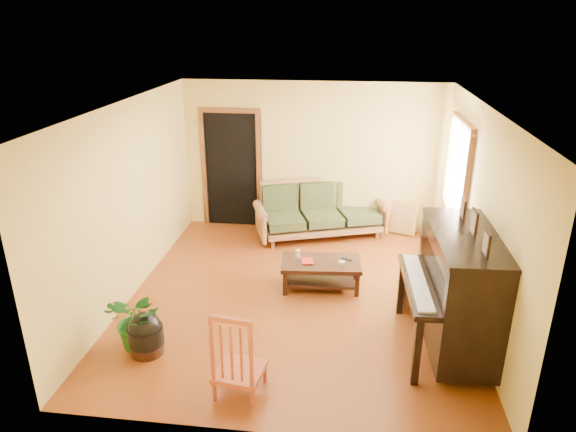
# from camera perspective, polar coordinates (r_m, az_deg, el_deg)

# --- Properties ---
(floor) EXTENTS (5.00, 5.00, 0.00)m
(floor) POSITION_cam_1_polar(r_m,az_deg,el_deg) (7.14, 0.99, -8.89)
(floor) COLOR #60280C
(floor) RESTS_ON ground
(doorway) EXTENTS (1.08, 0.16, 2.05)m
(doorway) POSITION_cam_1_polar(r_m,az_deg,el_deg) (9.23, -6.30, 5.06)
(doorway) COLOR black
(doorway) RESTS_ON floor
(window) EXTENTS (0.12, 1.36, 1.46)m
(window) POSITION_cam_1_polar(r_m,az_deg,el_deg) (7.88, 18.39, 4.83)
(window) COLOR white
(window) RESTS_ON right_wall
(sofa) EXTENTS (2.39, 1.60, 0.95)m
(sofa) POSITION_cam_1_polar(r_m,az_deg,el_deg) (8.84, 3.72, 0.62)
(sofa) COLOR brown
(sofa) RESTS_ON floor
(coffee_table) EXTENTS (1.15, 0.69, 0.40)m
(coffee_table) POSITION_cam_1_polar(r_m,az_deg,el_deg) (7.29, 3.65, -6.46)
(coffee_table) COLOR black
(coffee_table) RESTS_ON floor
(armchair) EXTENTS (1.03, 1.06, 0.82)m
(armchair) POSITION_cam_1_polar(r_m,az_deg,el_deg) (7.07, 15.92, -6.31)
(armchair) COLOR brown
(armchair) RESTS_ON floor
(piano) EXTENTS (1.01, 1.65, 1.43)m
(piano) POSITION_cam_1_polar(r_m,az_deg,el_deg) (6.09, 18.46, -8.11)
(piano) COLOR black
(piano) RESTS_ON floor
(footstool) EXTENTS (0.42, 0.42, 0.38)m
(footstool) POSITION_cam_1_polar(r_m,az_deg,el_deg) (6.19, -15.48, -12.93)
(footstool) COLOR black
(footstool) RESTS_ON floor
(red_chair) EXTENTS (0.53, 0.57, 0.99)m
(red_chair) POSITION_cam_1_polar(r_m,az_deg,el_deg) (5.28, -5.47, -14.66)
(red_chair) COLOR #93381A
(red_chair) RESTS_ON floor
(leaning_frame) EXTENTS (0.46, 0.26, 0.61)m
(leaning_frame) POSITION_cam_1_polar(r_m,az_deg,el_deg) (9.18, 12.72, -0.19)
(leaning_frame) COLOR gold
(leaning_frame) RESTS_ON floor
(ceramic_crock) EXTENTS (0.25, 0.25, 0.24)m
(ceramic_crock) POSITION_cam_1_polar(r_m,az_deg,el_deg) (9.19, 15.16, -1.63)
(ceramic_crock) COLOR #314193
(ceramic_crock) RESTS_ON floor
(potted_plant) EXTENTS (0.81, 0.77, 0.72)m
(potted_plant) POSITION_cam_1_polar(r_m,az_deg,el_deg) (6.20, -16.33, -11.06)
(potted_plant) COLOR #195718
(potted_plant) RESTS_ON floor
(book) EXTENTS (0.18, 0.23, 0.02)m
(book) POSITION_cam_1_polar(r_m,az_deg,el_deg) (7.16, 1.54, -5.05)
(book) COLOR #A52216
(book) RESTS_ON coffee_table
(candle) EXTENTS (0.07, 0.07, 0.11)m
(candle) POSITION_cam_1_polar(r_m,az_deg,el_deg) (7.27, 1.12, -4.21)
(candle) COLOR silver
(candle) RESTS_ON coffee_table
(glass_jar) EXTENTS (0.11, 0.11, 0.06)m
(glass_jar) POSITION_cam_1_polar(r_m,az_deg,el_deg) (7.10, 6.00, -5.24)
(glass_jar) COLOR silver
(glass_jar) RESTS_ON coffee_table
(remote) EXTENTS (0.17, 0.09, 0.02)m
(remote) POSITION_cam_1_polar(r_m,az_deg,el_deg) (7.27, 6.56, -4.78)
(remote) COLOR black
(remote) RESTS_ON coffee_table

